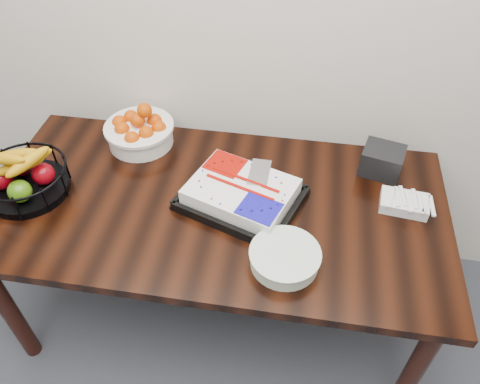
# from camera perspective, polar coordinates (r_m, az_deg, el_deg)

# --- Properties ---
(table) EXTENTS (1.80, 0.90, 0.75)m
(table) POSITION_cam_1_polar(r_m,az_deg,el_deg) (1.89, -2.91, -3.07)
(table) COLOR black
(table) RESTS_ON ground
(cake_tray) EXTENTS (0.53, 0.47, 0.09)m
(cake_tray) POSITION_cam_1_polar(r_m,az_deg,el_deg) (1.80, 0.16, -0.20)
(cake_tray) COLOR black
(cake_tray) RESTS_ON table
(tangerine_bowl) EXTENTS (0.30, 0.30, 0.19)m
(tangerine_bowl) POSITION_cam_1_polar(r_m,az_deg,el_deg) (2.10, -12.22, 7.69)
(tangerine_bowl) COLOR white
(tangerine_bowl) RESTS_ON table
(fruit_basket) EXTENTS (0.34, 0.34, 0.18)m
(fruit_basket) POSITION_cam_1_polar(r_m,az_deg,el_deg) (2.01, -24.83, 1.62)
(fruit_basket) COLOR black
(fruit_basket) RESTS_ON table
(plate_stack) EXTENTS (0.25, 0.25, 0.06)m
(plate_stack) POSITION_cam_1_polar(r_m,az_deg,el_deg) (1.62, 5.47, -7.99)
(plate_stack) COLOR white
(plate_stack) RESTS_ON table
(fork_bag) EXTENTS (0.19, 0.14, 0.05)m
(fork_bag) POSITION_cam_1_polar(r_m,az_deg,el_deg) (1.90, 19.37, -1.24)
(fork_bag) COLOR silver
(fork_bag) RESTS_ON table
(napkin_box) EXTENTS (0.19, 0.17, 0.11)m
(napkin_box) POSITION_cam_1_polar(r_m,az_deg,el_deg) (2.01, 16.93, 3.69)
(napkin_box) COLOR black
(napkin_box) RESTS_ON table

